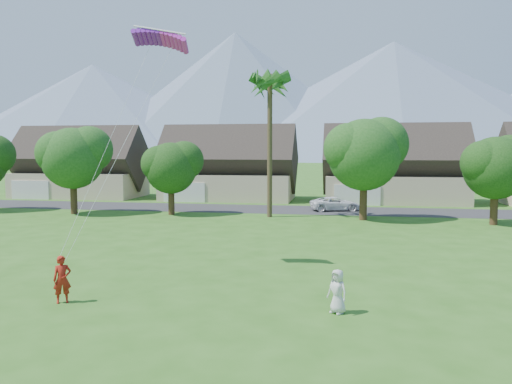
% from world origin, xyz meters
% --- Properties ---
extents(ground, '(500.00, 500.00, 0.00)m').
position_xyz_m(ground, '(0.00, 0.00, 0.00)').
color(ground, '#2D6019').
rests_on(ground, ground).
extents(street, '(90.00, 7.00, 0.01)m').
position_xyz_m(street, '(0.00, 34.00, 0.01)').
color(street, '#2D2D30').
rests_on(street, ground).
extents(kite_flyer, '(0.80, 0.74, 1.84)m').
position_xyz_m(kite_flyer, '(-6.38, 2.90, 0.92)').
color(kite_flyer, '#A01D12').
rests_on(kite_flyer, ground).
extents(watcher, '(0.94, 0.87, 1.61)m').
position_xyz_m(watcher, '(4.12, 3.47, 0.81)').
color(watcher, silver).
rests_on(watcher, ground).
extents(parked_car, '(5.24, 3.48, 1.34)m').
position_xyz_m(parked_car, '(3.62, 34.00, 0.67)').
color(parked_car, white).
rests_on(parked_car, ground).
extents(mountain_ridge, '(540.00, 240.00, 70.00)m').
position_xyz_m(mountain_ridge, '(10.40, 260.00, 29.07)').
color(mountain_ridge, slate).
rests_on(mountain_ridge, ground).
extents(houses_row, '(72.75, 8.19, 8.86)m').
position_xyz_m(houses_row, '(0.49, 42.99, 3.44)').
color(houses_row, beige).
rests_on(houses_row, ground).
extents(tree_row, '(62.27, 6.67, 8.45)m').
position_xyz_m(tree_row, '(-1.14, 27.92, 4.89)').
color(tree_row, '#47301C').
rests_on(tree_row, ground).
extents(fan_palm, '(3.00, 3.00, 13.80)m').
position_xyz_m(fan_palm, '(-2.00, 28.50, 11.80)').
color(fan_palm, '#4C3D26').
rests_on(fan_palm, ground).
extents(parafoil_kite, '(2.76, 1.10, 0.50)m').
position_xyz_m(parafoil_kite, '(-4.58, 9.31, 11.35)').
color(parafoil_kite, purple).
rests_on(parafoil_kite, ground).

